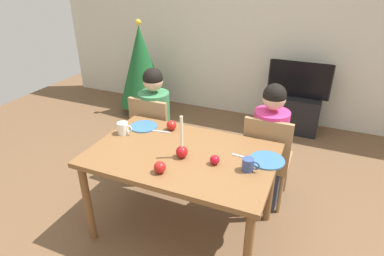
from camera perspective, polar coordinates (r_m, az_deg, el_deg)
ground_plane at (r=2.91m, az=-1.61°, el=-17.16°), size 7.68×7.68×0.00m
back_wall at (r=4.64m, az=12.24°, el=17.31°), size 6.40×0.10×2.60m
dining_table at (r=2.50m, az=-1.81°, el=-6.08°), size 1.40×0.90×0.75m
chair_left at (r=3.28m, az=-6.70°, el=-0.81°), size 0.40×0.40×0.90m
chair_right at (r=2.94m, az=13.09°, el=-4.82°), size 0.40×0.40×0.90m
person_left_child at (r=3.28m, az=-6.48°, el=0.33°), size 0.30×0.30×1.17m
person_right_child at (r=2.94m, az=13.33°, el=-3.55°), size 0.30×0.30×1.17m
tv_stand at (r=4.57m, az=17.64°, el=2.54°), size 0.64×0.40×0.48m
tv at (r=4.41m, az=18.48°, el=8.12°), size 0.79×0.05×0.46m
christmas_tree at (r=4.82m, az=-8.95°, el=10.78°), size 0.70×0.70×1.37m
candle_centerpiece at (r=2.37m, az=-1.82°, el=-3.76°), size 0.09×0.09×0.33m
plate_left at (r=2.87m, az=-8.55°, el=0.28°), size 0.24×0.24×0.01m
plate_right at (r=2.42m, az=13.13°, el=-5.56°), size 0.26×0.26×0.01m
mug_left at (r=2.77m, az=-12.08°, el=-0.04°), size 0.14×0.09×0.10m
mug_right at (r=2.26m, az=9.95°, el=-6.42°), size 0.12×0.08×0.09m
fork_left at (r=2.77m, az=-5.68°, el=-0.61°), size 0.18×0.04×0.01m
fork_right at (r=2.42m, az=9.09°, el=-5.11°), size 0.18×0.03×0.01m
apple_near_candle at (r=2.78m, az=-3.66°, el=0.48°), size 0.09×0.09×0.09m
apple_by_left_plate at (r=2.22m, az=-5.71°, el=-6.92°), size 0.08×0.08×0.08m
apple_by_right_mug at (r=2.31m, az=4.05°, el=-5.64°), size 0.07×0.07×0.07m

